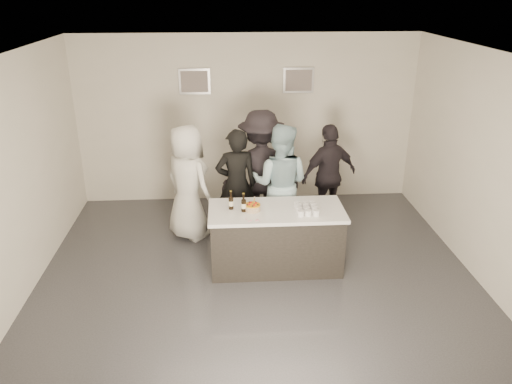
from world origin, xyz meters
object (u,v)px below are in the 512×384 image
(person_main_black, at_px, (237,185))
(person_guest_right, at_px, (329,175))
(cake, at_px, (253,208))
(beer_bottle_a, at_px, (231,200))
(person_guest_left, at_px, (188,183))
(person_guest_back, at_px, (261,170))
(beer_bottle_b, at_px, (244,203))
(bar_counter, at_px, (276,238))
(person_main_blue, at_px, (280,184))

(person_main_black, distance_m, person_guest_right, 1.57)
(cake, bearing_deg, beer_bottle_a, 166.85)
(person_guest_left, distance_m, person_guest_back, 1.19)
(cake, xyz_separation_m, person_guest_right, (1.33, 1.38, -0.08))
(beer_bottle_a, bearing_deg, beer_bottle_b, -28.36)
(bar_counter, xyz_separation_m, beer_bottle_b, (-0.45, -0.04, 0.58))
(person_guest_back, bearing_deg, person_guest_left, 8.74)
(cake, bearing_deg, beer_bottle_b, -169.28)
(person_guest_left, bearing_deg, cake, 176.74)
(person_main_blue, bearing_deg, beer_bottle_b, 75.21)
(beer_bottle_a, height_order, person_guest_back, person_guest_back)
(person_main_blue, distance_m, person_guest_right, 1.00)
(bar_counter, height_order, person_main_black, person_main_black)
(person_main_black, relative_size, person_guest_right, 1.04)
(person_guest_left, xyz_separation_m, person_guest_right, (2.27, 0.34, -0.06))
(beer_bottle_b, height_order, person_main_black, person_main_black)
(person_guest_right, bearing_deg, person_guest_left, -13.37)
(cake, bearing_deg, bar_counter, 3.62)
(bar_counter, relative_size, person_guest_back, 0.95)
(beer_bottle_a, distance_m, person_guest_right, 2.10)
(person_guest_right, bearing_deg, cake, 24.18)
(person_main_black, distance_m, person_guest_back, 0.55)
(person_guest_right, bearing_deg, beer_bottle_b, 22.15)
(person_main_blue, distance_m, person_guest_back, 0.54)
(person_main_blue, bearing_deg, cake, 80.35)
(person_main_blue, height_order, person_guest_right, person_main_blue)
(beer_bottle_b, bearing_deg, beer_bottle_a, 151.64)
(person_guest_back, bearing_deg, person_guest_right, 176.19)
(cake, bearing_deg, person_main_black, 100.94)
(person_main_blue, xyz_separation_m, person_guest_right, (0.86, 0.51, -0.08))
(cake, distance_m, beer_bottle_a, 0.31)
(cake, xyz_separation_m, beer_bottle_a, (-0.29, 0.07, 0.09))
(beer_bottle_b, bearing_deg, person_guest_right, 43.98)
(beer_bottle_b, distance_m, person_guest_left, 1.35)
(cake, distance_m, person_main_blue, 0.99)
(person_main_black, xyz_separation_m, person_guest_left, (-0.75, 0.06, 0.03))
(person_guest_left, bearing_deg, person_guest_right, -126.79)
(person_main_black, height_order, person_main_blue, person_main_blue)
(cake, height_order, person_guest_right, person_guest_right)
(beer_bottle_a, height_order, person_guest_right, person_guest_right)
(bar_counter, distance_m, person_guest_back, 1.43)
(bar_counter, xyz_separation_m, person_main_black, (-0.52, 0.97, 0.44))
(person_main_black, xyz_separation_m, person_guest_right, (1.52, 0.39, -0.03))
(beer_bottle_a, bearing_deg, person_main_black, 83.78)
(bar_counter, height_order, beer_bottle_b, beer_bottle_b)
(cake, relative_size, person_guest_back, 0.11)
(bar_counter, height_order, person_guest_left, person_guest_left)
(beer_bottle_b, relative_size, person_guest_right, 0.15)
(person_main_blue, distance_m, person_guest_left, 1.42)
(person_main_blue, relative_size, person_guest_left, 1.02)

